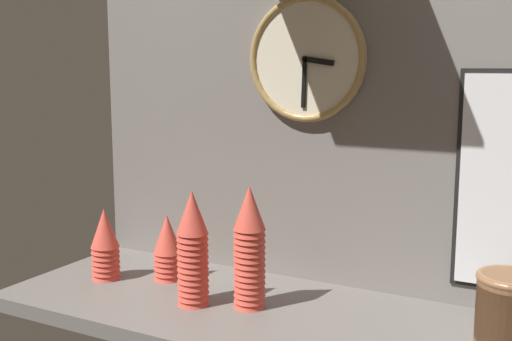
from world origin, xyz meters
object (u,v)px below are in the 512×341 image
object	(u,v)px
cup_stack_left	(167,247)
cup_stack_far_left	(105,244)
cup_stack_center_left	(193,248)
cup_stack_center	(249,247)
wall_clock	(306,59)
bowl_stack_far_right	(510,310)

from	to	relation	value
cup_stack_left	cup_stack_far_left	size ratio (longest dim) A/B	0.92
cup_stack_far_left	cup_stack_center_left	distance (m)	0.35
cup_stack_center	wall_clock	world-z (taller)	wall_clock
bowl_stack_far_right	wall_clock	world-z (taller)	wall_clock
cup_stack_left	cup_stack_center	distance (m)	0.33
cup_stack_left	cup_stack_center	xyz separation A→B (m)	(0.31, -0.08, 0.06)
cup_stack_center	bowl_stack_far_right	bearing A→B (deg)	5.14
bowl_stack_far_right	wall_clock	bearing A→B (deg)	161.47
cup_stack_center	cup_stack_far_left	distance (m)	0.48
cup_stack_far_left	cup_stack_center_left	xyz separation A→B (m)	(0.34, -0.05, 0.05)
cup_stack_center_left	wall_clock	size ratio (longest dim) A/B	0.88
cup_stack_center_left	bowl_stack_far_right	distance (m)	0.77
cup_stack_far_left	bowl_stack_far_right	size ratio (longest dim) A/B	1.23
cup_stack_center_left	cup_stack_far_left	bearing A→B (deg)	171.69
bowl_stack_far_right	cup_stack_center	bearing A→B (deg)	-174.86
cup_stack_center_left	wall_clock	distance (m)	0.60
cup_stack_far_left	cup_stack_center_left	world-z (taller)	cup_stack_center_left
cup_stack_center_left	bowl_stack_far_right	bearing A→B (deg)	8.25
cup_stack_far_left	wall_clock	distance (m)	0.78
cup_stack_center	bowl_stack_far_right	distance (m)	0.63
cup_stack_left	bowl_stack_far_right	xyz separation A→B (m)	(0.93, -0.02, -0.01)
cup_stack_left	bowl_stack_far_right	distance (m)	0.93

